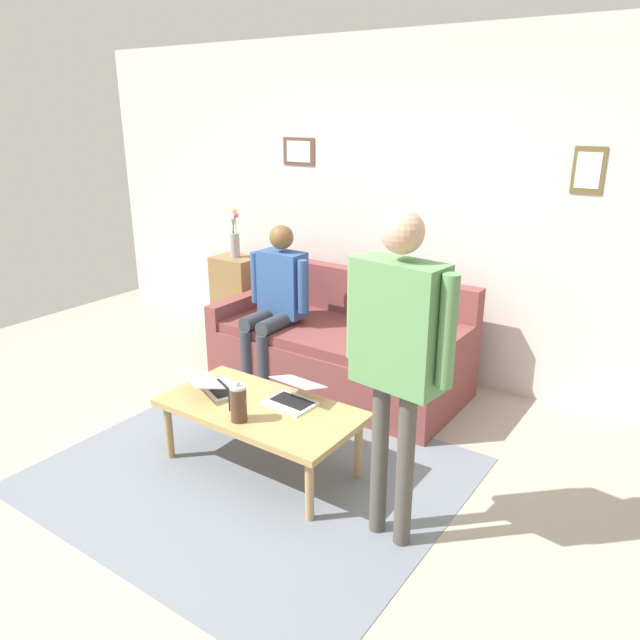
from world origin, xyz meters
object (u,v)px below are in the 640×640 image
object	(u,v)px
side_shelf	(237,298)
flower_vase	(235,240)
laptop_center	(293,396)
person_standing	(398,341)
coffee_table	(260,412)
couch	(341,350)
french_press	(238,403)
laptop_left	(214,385)
person_seated	(276,296)

from	to	relation	value
side_shelf	flower_vase	xyz separation A→B (m)	(0.00, -0.00, 0.56)
laptop_center	flower_vase	distance (m)	2.38
side_shelf	person_standing	size ratio (longest dim) A/B	0.47
coffee_table	laptop_center	bearing A→B (deg)	-130.30
couch	person_standing	xyz separation A→B (m)	(-1.22, 1.42, 0.80)
couch	french_press	distance (m)	1.54
laptop_center	side_shelf	xyz separation A→B (m)	(1.80, -1.47, -0.07)
couch	laptop_center	xyz separation A→B (m)	(-0.39, 1.14, 0.16)
couch	laptop_left	size ratio (longest dim) A/B	4.67
flower_vase	side_shelf	bearing A→B (deg)	111.76
laptop_left	flower_vase	xyz separation A→B (m)	(1.29, -1.64, 0.50)
coffee_table	flower_vase	xyz separation A→B (m)	(1.66, -1.63, 0.59)
person_standing	french_press	bearing A→B (deg)	5.07
french_press	flower_vase	distance (m)	2.52
laptop_left	person_seated	world-z (taller)	person_seated
french_press	person_seated	bearing A→B (deg)	-60.11
couch	person_standing	bearing A→B (deg)	130.83
french_press	person_standing	bearing A→B (deg)	-174.93
side_shelf	person_standing	xyz separation A→B (m)	(-2.63, 1.75, 0.70)
coffee_table	laptop_left	size ratio (longest dim) A/B	2.91
flower_vase	person_standing	world-z (taller)	person_standing
laptop_left	laptop_center	size ratio (longest dim) A/B	1.34
laptop_center	person_standing	bearing A→B (deg)	161.75
coffee_table	side_shelf	distance (m)	2.33
person_standing	person_seated	xyz separation A→B (m)	(1.69, -1.19, -0.37)
laptop_left	person_standing	size ratio (longest dim) A/B	0.25
coffee_table	person_standing	xyz separation A→B (m)	(-0.97, 0.12, 0.72)
person_seated	couch	bearing A→B (deg)	-154.14
laptop_left	french_press	xyz separation A→B (m)	(-0.38, 0.20, 0.07)
laptop_left	person_seated	bearing A→B (deg)	-72.06
flower_vase	person_seated	xyz separation A→B (m)	(-0.94, 0.56, -0.24)
flower_vase	person_seated	world-z (taller)	person_seated
coffee_table	side_shelf	world-z (taller)	side_shelf
couch	flower_vase	distance (m)	1.59
french_press	coffee_table	bearing A→B (deg)	-86.83
couch	laptop_left	bearing A→B (deg)	84.76
laptop_center	person_standing	size ratio (longest dim) A/B	0.19
coffee_table	couch	bearing A→B (deg)	-79.00
couch	french_press	size ratio (longest dim) A/B	7.95
couch	french_press	world-z (taller)	couch
french_press	person_seated	size ratio (longest dim) A/B	0.20
person_standing	couch	bearing A→B (deg)	-49.17
laptop_center	flower_vase	size ratio (longest dim) A/B	0.71
french_press	person_seated	world-z (taller)	person_seated
french_press	side_shelf	world-z (taller)	side_shelf
couch	laptop_left	world-z (taller)	couch
laptop_left	french_press	size ratio (longest dim) A/B	1.70
couch	coffee_table	world-z (taller)	couch
laptop_left	side_shelf	bearing A→B (deg)	-51.81
side_shelf	person_standing	world-z (taller)	person_standing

